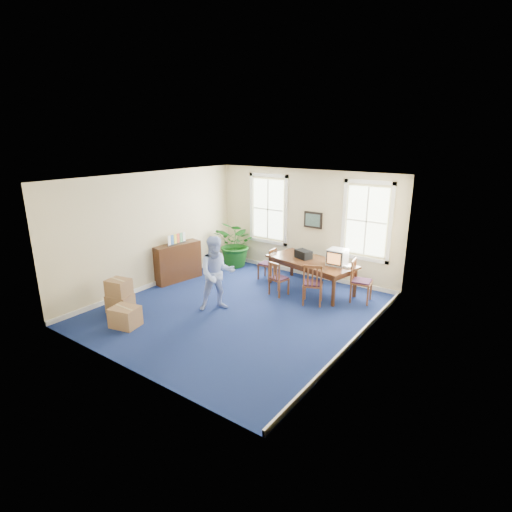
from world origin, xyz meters
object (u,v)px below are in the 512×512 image
Objects in this scene: man at (217,274)px; credenza at (178,262)px; potted_plant at (237,244)px; cardboard_boxes at (129,295)px; chair_near_left at (279,278)px; conference_table at (311,275)px; crt_tv at (337,257)px.

man is 1.27× the size of credenza.
potted_plant is 1.01× the size of cardboard_boxes.
potted_plant is (-2.42, 1.26, 0.29)m from chair_near_left.
man reaches higher than potted_plant.
crt_tv reaches higher than conference_table.
potted_plant reaches higher than cardboard_boxes.
credenza is (-4.27, -1.67, -0.49)m from crt_tv.
chair_near_left is at bearing -27.54° from potted_plant.
conference_table is 1.63× the size of cardboard_boxes.
credenza is 2.13m from potted_plant.
cardboard_boxes is (0.69, -2.27, -0.14)m from credenza.
chair_near_left is 1.87m from man.
man is at bearing -59.97° from potted_plant.
cardboard_boxes is (-2.34, -3.04, -0.04)m from chair_near_left.
credenza reaches higher than chair_near_left.
chair_near_left is at bearing 16.53° from man.
chair_near_left is 0.65× the size of credenza.
conference_table is 1.34× the size of man.
chair_near_left is 3.13m from credenza.
conference_table is 4.86× the size of crt_tv.
conference_table is at bearing 33.49° from credenza.
credenza is (-3.54, -1.61, 0.15)m from conference_table.
crt_tv reaches higher than credenza.
conference_table is at bearing -110.32° from chair_near_left.
chair_near_left is (-1.24, -0.90, -0.58)m from crt_tv.
crt_tv is at bearing -5.69° from potted_plant.
chair_near_left is at bearing -108.45° from conference_table.
conference_table is 2.84m from man.
conference_table is 0.98m from chair_near_left.
conference_table is 2.63× the size of chair_near_left.
man is (-0.73, -1.66, 0.45)m from chair_near_left.
crt_tv is at bearing 2.75° from man.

